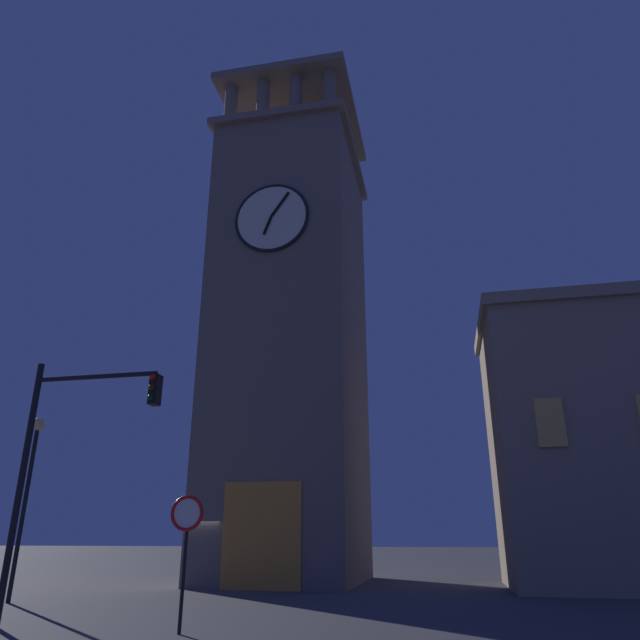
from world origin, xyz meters
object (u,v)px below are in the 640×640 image
at_px(traffic_signal_near, 65,444).
at_px(street_lamp, 30,472).
at_px(clocktower, 292,336).
at_px(no_horn_sign, 186,524).

bearing_deg(traffic_signal_near, street_lamp, -46.35).
distance_m(clocktower, street_lamp, 14.06).
height_order(clocktower, no_horn_sign, clocktower).
bearing_deg(traffic_signal_near, no_horn_sign, 179.57).
bearing_deg(clocktower, traffic_signal_near, 82.83).
bearing_deg(street_lamp, traffic_signal_near, 133.65).
bearing_deg(street_lamp, no_horn_sign, 148.90).
xyz_separation_m(clocktower, no_horn_sign, (-1.50, 14.66, -9.42)).
relative_size(clocktower, traffic_signal_near, 4.66).
height_order(clocktower, traffic_signal_near, clocktower).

